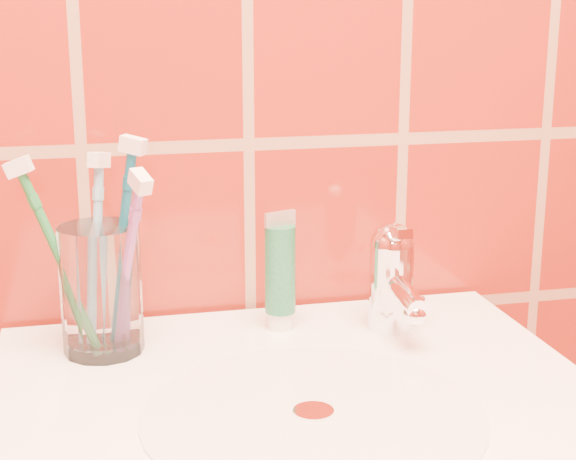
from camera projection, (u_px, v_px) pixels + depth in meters
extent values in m
cylinder|color=silver|center=(313.00, 414.00, 0.76)|extent=(0.30, 0.30, 0.00)
cylinder|color=white|center=(313.00, 412.00, 0.76)|extent=(0.04, 0.04, 0.00)
cylinder|color=white|center=(101.00, 290.00, 0.89)|extent=(0.08, 0.08, 0.13)
cylinder|color=white|center=(280.00, 320.00, 0.96)|extent=(0.03, 0.03, 0.02)
cylinder|color=#155C38|center=(280.00, 269.00, 0.95)|extent=(0.03, 0.03, 0.10)
cube|color=beige|center=(280.00, 219.00, 0.94)|extent=(0.04, 0.00, 0.02)
cylinder|color=white|center=(391.00, 287.00, 0.95)|extent=(0.05, 0.05, 0.09)
sphere|color=white|center=(392.00, 245.00, 0.94)|extent=(0.05, 0.05, 0.05)
cylinder|color=white|center=(403.00, 292.00, 0.92)|extent=(0.02, 0.09, 0.03)
cube|color=white|center=(396.00, 231.00, 0.93)|extent=(0.02, 0.06, 0.01)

